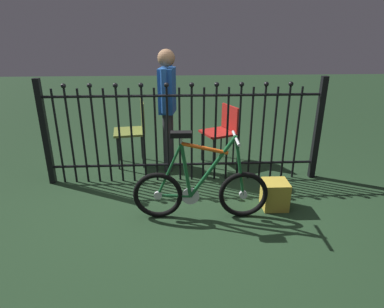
% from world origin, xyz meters
% --- Properties ---
extents(ground_plane, '(20.00, 20.00, 0.00)m').
position_xyz_m(ground_plane, '(0.00, 0.00, 0.00)').
color(ground_plane, '#1D351E').
extents(iron_fence, '(3.36, 0.07, 1.29)m').
position_xyz_m(iron_fence, '(-0.07, 0.74, 0.65)').
color(iron_fence, black).
rests_on(iron_fence, ground).
extents(bicycle, '(1.35, 0.40, 0.91)m').
position_xyz_m(bicycle, '(0.13, -0.14, 0.31)').
color(bicycle, black).
rests_on(bicycle, ground).
extents(chair_red, '(0.53, 0.53, 0.80)m').
position_xyz_m(chair_red, '(0.55, 1.32, 0.50)').
color(chair_red, black).
rests_on(chair_red, ground).
extents(chair_olive, '(0.47, 0.46, 0.89)m').
position_xyz_m(chair_olive, '(-0.66, 1.30, 0.55)').
color(chair_olive, black).
rests_on(chair_olive, ground).
extents(person_visitor, '(0.23, 0.47, 1.57)m').
position_xyz_m(person_visitor, '(-0.20, 1.10, 0.93)').
color(person_visitor, '#2D2D33').
rests_on(person_visitor, ground).
extents(display_crate, '(0.26, 0.26, 0.30)m').
position_xyz_m(display_crate, '(0.94, 0.01, 0.15)').
color(display_crate, '#B29933').
rests_on(display_crate, ground).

